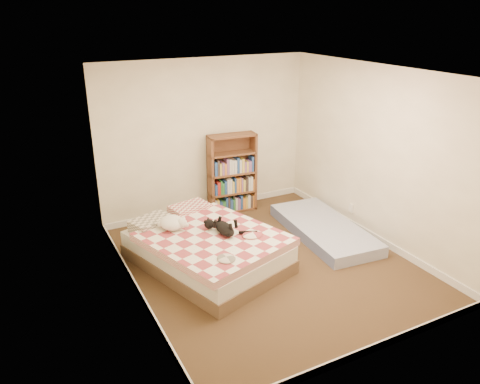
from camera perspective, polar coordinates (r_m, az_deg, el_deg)
name	(u,v)px	position (r m, az deg, el deg)	size (l,w,h in m)	color
room	(269,179)	(5.85, 3.60, 1.59)	(3.51, 4.01, 2.51)	#3F2A1B
bed	(206,247)	(6.23, -4.21, -6.72)	(1.93, 2.32, 0.53)	brown
bookshelf	(232,182)	(7.74, -1.03, 1.24)	(0.81, 0.34, 1.31)	#4F311B
floor_mattress	(324,229)	(7.17, 10.18, -4.47)	(0.86, 1.91, 0.17)	#6C7AB4
black_cat	(224,227)	(6.05, -2.02, -4.31)	(0.40, 0.71, 0.16)	black
white_dog	(173,223)	(6.20, -8.16, -3.72)	(0.36, 0.37, 0.17)	white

